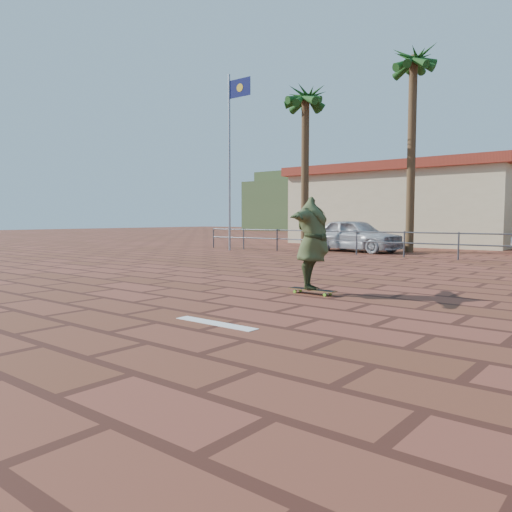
{
  "coord_description": "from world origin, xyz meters",
  "views": [
    {
      "loc": [
        5.5,
        -6.23,
        1.48
      ],
      "look_at": [
        -0.15,
        0.76,
        0.8
      ],
      "focal_mm": 35.0,
      "sensor_mm": 36.0,
      "label": 1
    }
  ],
  "objects": [
    {
      "name": "skateboarder",
      "position": [
        0.28,
        1.98,
        1.0
      ],
      "size": [
        1.31,
        2.29,
        1.8
      ],
      "primitive_type": "imported",
      "rotation": [
        0.0,
        0.0,
        1.91
      ],
      "color": "#3B4726",
      "rests_on": "longboard"
    },
    {
      "name": "flagpole",
      "position": [
        -9.87,
        11.0,
        4.64
      ],
      "size": [
        1.3,
        0.1,
        8.0
      ],
      "color": "gray",
      "rests_on": "ground"
    },
    {
      "name": "building_west",
      "position": [
        -6.0,
        22.0,
        2.28
      ],
      "size": [
        12.6,
        7.6,
        4.5
      ],
      "color": "beige",
      "rests_on": "ground"
    },
    {
      "name": "guardrail",
      "position": [
        0.0,
        12.0,
        0.68
      ],
      "size": [
        24.06,
        0.06,
        1.0
      ],
      "color": "#47494F",
      "rests_on": "ground"
    },
    {
      "name": "hill_back",
      "position": [
        -22.0,
        56.0,
        4.0
      ],
      "size": [
        35.0,
        14.0,
        8.0
      ],
      "primitive_type": "cube",
      "color": "#384C28",
      "rests_on": "ground"
    },
    {
      "name": "palm_left",
      "position": [
        -3.0,
        15.0,
        7.95
      ],
      "size": [
        2.4,
        2.4,
        9.45
      ],
      "color": "brown",
      "rests_on": "ground"
    },
    {
      "name": "car_silver",
      "position": [
        -5.04,
        13.85,
        0.73
      ],
      "size": [
        4.48,
        2.24,
        1.47
      ],
      "primitive_type": "imported",
      "rotation": [
        0.0,
        0.0,
        1.45
      ],
      "color": "#ADB0B4",
      "rests_on": "ground"
    },
    {
      "name": "paint_stripe",
      "position": [
        0.7,
        -1.2,
        0.0
      ],
      "size": [
        1.4,
        0.22,
        0.01
      ],
      "primitive_type": "cube",
      "color": "white",
      "rests_on": "ground"
    },
    {
      "name": "longboard",
      "position": [
        0.28,
        1.98,
        0.08
      ],
      "size": [
        1.0,
        0.23,
        0.1
      ],
      "rotation": [
        0.0,
        0.0,
        -0.01
      ],
      "color": "olive",
      "rests_on": "ground"
    },
    {
      "name": "ground",
      "position": [
        0.0,
        0.0,
        0.0
      ],
      "size": [
        120.0,
        120.0,
        0.0
      ],
      "primitive_type": "plane",
      "color": "brown",
      "rests_on": "ground"
    },
    {
      "name": "palm_far_left",
      "position": [
        -7.5,
        13.5,
        6.83
      ],
      "size": [
        2.4,
        2.4,
        8.25
      ],
      "color": "brown",
      "rests_on": "ground"
    }
  ]
}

